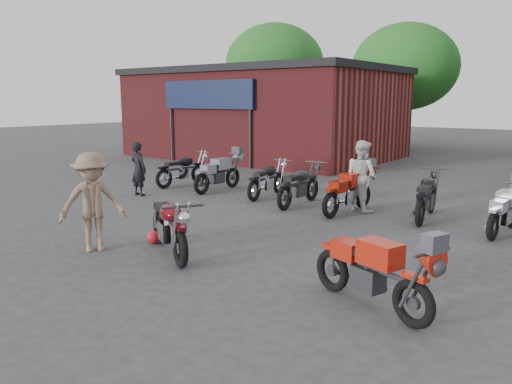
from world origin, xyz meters
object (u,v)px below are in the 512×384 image
Objects in this scene: sportbike at (372,268)px; vintage_motorcycle at (169,222)px; person_dark at (139,169)px; row_bike_1 at (218,172)px; row_bike_4 at (349,189)px; row_bike_6 at (505,208)px; row_bike_0 at (183,168)px; row_bike_3 at (300,183)px; row_bike_2 at (268,178)px; helmet at (154,237)px; person_light at (361,176)px; person_tan at (92,202)px; row_bike_5 at (427,193)px.

vintage_motorcycle is at bearing -161.06° from sportbike.
person_dark is 2.43m from row_bike_1.
row_bike_4 reaches higher than row_bike_6.
row_bike_0 is at bearing -82.06° from person_dark.
row_bike_1 is at bearing 81.33° from row_bike_3.
vintage_motorcycle is at bearing -148.32° from row_bike_1.
row_bike_0 is at bearing 93.43° from row_bike_6.
row_bike_2 is at bearing 85.93° from row_bike_4.
row_bike_2 reaches higher than row_bike_6.
person_light reaches higher than helmet.
row_bike_1 is (-3.62, 5.45, -0.02)m from vintage_motorcycle.
helmet is 6.72m from row_bike_0.
sportbike is 1.04× the size of row_bike_2.
helmet is at bearing 172.42° from row_bike_3.
row_bike_3 is at bearing 124.70° from vintage_motorcycle.
person_light is 0.87× the size of row_bike_1.
person_tan reaches higher than helmet.
person_light reaches higher than vintage_motorcycle.
vintage_motorcycle is 1.02m from helmet.
row_bike_2 is at bearing 21.29° from person_light.
row_bike_1 is at bearing 153.07° from vintage_motorcycle.
row_bike_0 is 3.37m from row_bike_2.
helmet is 0.14× the size of row_bike_3.
helmet is 0.14× the size of row_bike_1.
person_tan is at bearing -161.49° from row_bike_1.
vintage_motorcycle is 1.04× the size of row_bike_1.
helmet is 5.30m from row_bike_2.
row_bike_2 is 0.93× the size of row_bike_3.
person_tan is (-0.53, -0.99, 0.80)m from helmet.
person_tan is at bearing -124.74° from vintage_motorcycle.
row_bike_4 is (1.48, -0.06, -0.00)m from row_bike_3.
person_dark reaches higher than row_bike_5.
person_dark is at bearing -169.50° from row_bike_0.
sportbike is 5.74m from row_bike_5.
row_bike_5 is (-1.15, 5.62, 0.03)m from sportbike.
person_dark is at bearing 177.61° from sportbike.
vintage_motorcycle is at bearing -131.35° from row_bike_0.
row_bike_6 is at bearing -162.39° from person_light.
row_bike_6 is at bearing -14.58° from person_tan.
row_bike_4 is at bearing -88.01° from row_bike_0.
vintage_motorcycle is 1.07× the size of sportbike.
helmet is 7.31m from row_bike_6.
row_bike_1 is (-7.55, 5.44, 0.01)m from sportbike.
vintage_motorcycle is at bearing 173.45° from row_bike_4.
person_dark is at bearing 105.24° from row_bike_6.
row_bike_0 is at bearing 163.04° from vintage_motorcycle.
row_bike_0 is (-3.83, 6.10, -0.34)m from person_tan.
person_dark is 6.22m from row_bike_4.
row_bike_5 is at bearing -85.15° from row_bike_3.
row_bike_6 is at bearing -91.70° from row_bike_3.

